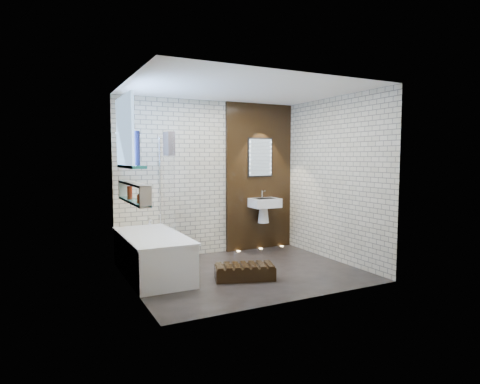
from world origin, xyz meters
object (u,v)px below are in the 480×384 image
walnut_step (245,273)px  washbasin (264,206)px  bath_screen (167,182)px  led_mirror (260,157)px  bathtub (152,255)px

walnut_step → washbasin: bearing=51.1°
bath_screen → led_mirror: 1.89m
bath_screen → led_mirror: (1.82, 0.34, 0.37)m
bath_screen → led_mirror: size_ratio=2.00×
washbasin → walnut_step: 1.90m
bathtub → bath_screen: 1.14m
bath_screen → walnut_step: size_ratio=1.75×
bath_screen → led_mirror: led_mirror is taller
bathtub → walnut_step: bathtub is taller
bath_screen → washbasin: size_ratio=2.41×
washbasin → bathtub: bearing=-164.0°
washbasin → led_mirror: size_ratio=0.83×
bath_screen → bathtub: bearing=-128.9°
bath_screen → washbasin: bath_screen is taller
washbasin → walnut_step: (-1.11, -1.37, -0.70)m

